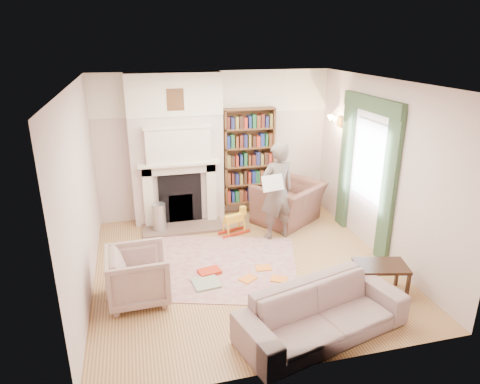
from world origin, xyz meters
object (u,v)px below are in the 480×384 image
object	(u,v)px
armchair_left	(138,276)
armchair_reading	(288,203)
coffee_table	(379,279)
bookcase	(249,156)
sofa	(322,313)
man_reading	(277,191)
rocking_horse	(234,221)
paraffin_heater	(159,218)

from	to	relation	value
armchair_left	armchair_reading	bearing A→B (deg)	-57.93
armchair_reading	coffee_table	xyz separation A→B (m)	(0.37, -2.64, -0.16)
bookcase	sofa	world-z (taller)	bookcase
man_reading	sofa	bearing A→B (deg)	71.49
bookcase	man_reading	xyz separation A→B (m)	(0.16, -1.25, -0.30)
bookcase	rocking_horse	xyz separation A→B (m)	(-0.53, -0.93, -0.93)
armchair_reading	armchair_left	bearing A→B (deg)	-0.49
rocking_horse	bookcase	bearing A→B (deg)	43.58
bookcase	paraffin_heater	world-z (taller)	bookcase
bookcase	rocking_horse	bearing A→B (deg)	-119.41
sofa	armchair_reading	bearing A→B (deg)	61.59
armchair_reading	sofa	bearing A→B (deg)	41.60
armchair_reading	rocking_horse	xyz separation A→B (m)	(-1.14, -0.28, -0.14)
sofa	rocking_horse	world-z (taller)	sofa
armchair_left	sofa	xyz separation A→B (m)	(2.09, -1.28, -0.06)
coffee_table	bookcase	bearing A→B (deg)	120.01
bookcase	paraffin_heater	distance (m)	2.10
armchair_left	paraffin_heater	world-z (taller)	armchair_left
armchair_reading	man_reading	size ratio (longest dim) A/B	0.68
bookcase	paraffin_heater	size ratio (longest dim) A/B	3.36
sofa	man_reading	world-z (taller)	man_reading
armchair_left	sofa	size ratio (longest dim) A/B	0.39
sofa	coffee_table	bearing A→B (deg)	13.28
rocking_horse	armchair_reading	bearing A→B (deg)	-3.12
armchair_reading	armchair_left	size ratio (longest dim) A/B	1.46
man_reading	rocking_horse	bearing A→B (deg)	-36.36
coffee_table	rocking_horse	bearing A→B (deg)	136.01
bookcase	armchair_reading	distance (m)	1.19
bookcase	coffee_table	bearing A→B (deg)	-73.36
man_reading	armchair_left	bearing A→B (deg)	18.05
rocking_horse	man_reading	bearing A→B (deg)	-41.73
man_reading	bookcase	bearing A→B (deg)	-94.18
armchair_reading	sofa	size ratio (longest dim) A/B	0.57
armchair_left	rocking_horse	world-z (taller)	armchair_left
sofa	coffee_table	xyz separation A→B (m)	(1.14, 0.62, -0.08)
armchair_left	coffee_table	world-z (taller)	armchair_left
bookcase	man_reading	bearing A→B (deg)	-82.55
bookcase	rocking_horse	size ratio (longest dim) A/B	3.31
paraffin_heater	man_reading	bearing A→B (deg)	-19.84
bookcase	sofa	size ratio (longest dim) A/B	0.89
sofa	paraffin_heater	distance (m)	3.76
paraffin_heater	rocking_horse	bearing A→B (deg)	-17.12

